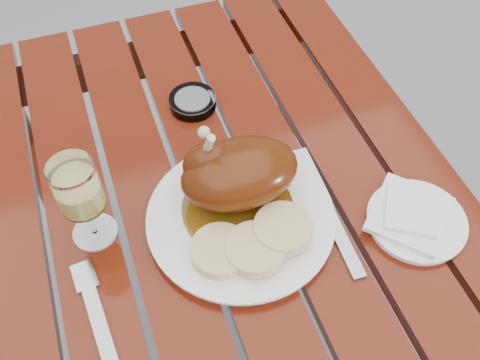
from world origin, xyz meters
The scene contains 10 objects.
table centered at (0.00, 0.00, 0.38)m, with size 0.80×1.20×0.75m, color #661E0C.
dinner_plate centered at (0.01, 0.01, 0.76)m, with size 0.30×0.30×0.02m, color white.
roast_duck centered at (0.02, 0.05, 0.82)m, with size 0.20×0.18×0.14m.
bread_dumplings centered at (0.01, -0.05, 0.78)m, with size 0.19×0.11×0.03m.
wine_glass centered at (-0.21, 0.07, 0.83)m, with size 0.07×0.07×0.17m, color #F0E56D.
side_plate centered at (0.28, -0.09, 0.76)m, with size 0.16×0.16×0.01m, color white.
napkin centered at (0.27, -0.08, 0.77)m, with size 0.12×0.11×0.01m, color white.
ashtray centered at (0.01, 0.29, 0.76)m, with size 0.09×0.09×0.02m, color #B2B7BC.
fork centered at (-0.24, -0.08, 0.75)m, with size 0.02×0.17×0.01m, color gray.
knife centered at (0.15, -0.04, 0.75)m, with size 0.02×0.23×0.01m, color gray.
Camera 1 is at (-0.15, -0.44, 1.48)m, focal length 40.00 mm.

